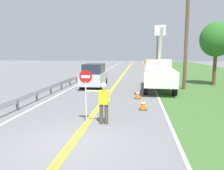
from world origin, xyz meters
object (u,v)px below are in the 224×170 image
(flagger_worker, at_px, (104,100))
(traffic_cone_lead, at_px, (143,104))
(utility_bucket_truck, at_px, (159,73))
(traffic_cone_mid, at_px, (138,94))
(roadside_tree_verge, at_px, (216,40))
(oncoming_suv_nearest, at_px, (94,75))
(utility_pole_mid, at_px, (157,48))
(stop_sign_paddle, at_px, (86,85))
(utility_pole_near, at_px, (186,38))

(flagger_worker, distance_m, traffic_cone_lead, 3.26)
(utility_bucket_truck, bearing_deg, traffic_cone_mid, -113.26)
(utility_bucket_truck, height_order, traffic_cone_mid, utility_bucket_truck)
(roadside_tree_verge, bearing_deg, flagger_worker, -123.91)
(oncoming_suv_nearest, bearing_deg, utility_pole_mid, 71.69)
(traffic_cone_mid, bearing_deg, roadside_tree_verge, 44.85)
(flagger_worker, height_order, traffic_cone_lead, flagger_worker)
(oncoming_suv_nearest, bearing_deg, utility_bucket_truck, -6.19)
(oncoming_suv_nearest, bearing_deg, traffic_cone_lead, -60.88)
(utility_bucket_truck, bearing_deg, oncoming_suv_nearest, 173.81)
(flagger_worker, bearing_deg, oncoming_suv_nearest, 103.66)
(flagger_worker, bearing_deg, traffic_cone_lead, 57.10)
(stop_sign_paddle, distance_m, utility_bucket_truck, 10.40)
(flagger_worker, height_order, utility_pole_mid, utility_pole_mid)
(utility_pole_near, height_order, utility_pole_mid, utility_pole_near)
(flagger_worker, relative_size, utility_bucket_truck, 0.26)
(utility_pole_near, bearing_deg, flagger_worker, -117.90)
(roadside_tree_verge, bearing_deg, utility_pole_near, -140.19)
(utility_bucket_truck, height_order, utility_pole_mid, utility_pole_mid)
(utility_pole_mid, bearing_deg, flagger_worker, -98.37)
(traffic_cone_mid, bearing_deg, traffic_cone_lead, -84.10)
(stop_sign_paddle, relative_size, utility_pole_mid, 0.31)
(flagger_worker, bearing_deg, traffic_cone_mid, 75.81)
(oncoming_suv_nearest, distance_m, traffic_cone_mid, 6.10)
(oncoming_suv_nearest, xyz_separation_m, utility_pole_mid, (7.20, 21.75, 2.92))
(flagger_worker, bearing_deg, utility_pole_near, 62.10)
(utility_pole_mid, relative_size, traffic_cone_lead, 10.86)
(utility_bucket_truck, xyz_separation_m, oncoming_suv_nearest, (-5.64, 0.61, -0.35))
(roadside_tree_verge, bearing_deg, stop_sign_paddle, -126.25)
(utility_bucket_truck, relative_size, utility_pole_near, 0.85)
(stop_sign_paddle, distance_m, utility_pole_near, 11.97)
(utility_pole_near, height_order, traffic_cone_lead, utility_pole_near)
(utility_pole_mid, bearing_deg, oncoming_suv_nearest, -108.31)
(traffic_cone_mid, bearing_deg, oncoming_suv_nearest, 130.27)
(utility_bucket_truck, relative_size, utility_pole_mid, 0.91)
(stop_sign_paddle, height_order, traffic_cone_lead, stop_sign_paddle)
(utility_bucket_truck, height_order, utility_pole_near, utility_pole_near)
(flagger_worker, xyz_separation_m, stop_sign_paddle, (-0.77, 0.01, 0.66))
(oncoming_suv_nearest, xyz_separation_m, traffic_cone_lead, (4.22, -7.58, -0.72))
(flagger_worker, distance_m, oncoming_suv_nearest, 10.55)
(oncoming_suv_nearest, distance_m, roadside_tree_verge, 11.76)
(flagger_worker, distance_m, utility_pole_near, 11.77)
(flagger_worker, height_order, stop_sign_paddle, stop_sign_paddle)
(stop_sign_paddle, bearing_deg, utility_bucket_truck, 67.88)
(utility_pole_near, bearing_deg, roadside_tree_verge, 39.81)
(stop_sign_paddle, distance_m, roadside_tree_verge, 15.97)
(utility_bucket_truck, relative_size, roadside_tree_verge, 1.17)
(traffic_cone_lead, bearing_deg, roadside_tree_verge, 55.82)
(stop_sign_paddle, relative_size, utility_pole_near, 0.29)
(utility_bucket_truck, relative_size, traffic_cone_lead, 9.85)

